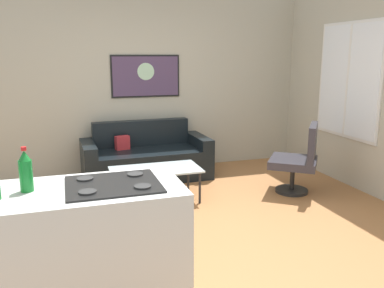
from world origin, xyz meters
TOP-DOWN VIEW (x-y plane):
  - ground at (0.00, 0.00)m, footprint 6.40×6.40m
  - back_wall at (0.00, 2.42)m, footprint 6.40×0.05m
  - right_wall at (2.62, 0.30)m, footprint 0.05×6.40m
  - couch at (-0.01, 1.93)m, footprint 1.83×0.87m
  - coffee_table at (-0.09, 0.94)m, footprint 1.09×0.57m
  - armchair at (1.75, 0.67)m, footprint 0.83×0.83m
  - kitchen_counter at (-1.07, -1.13)m, footprint 1.40×0.68m
  - soda_bottle_2 at (-1.35, -1.09)m, footprint 0.08×0.08m
  - wall_painting at (0.11, 2.38)m, footprint 1.05×0.03m
  - window at (2.59, 0.90)m, footprint 0.03×1.25m

SIDE VIEW (x-z plane):
  - ground at x=0.00m, z-range -0.04..0.00m
  - couch at x=-0.01m, z-range -0.13..0.68m
  - coffee_table at x=-0.09m, z-range 0.18..0.59m
  - armchair at x=1.75m, z-range 0.00..0.91m
  - kitchen_counter at x=-1.07m, z-range -0.01..0.95m
  - soda_bottle_2 at x=-1.35m, z-range 0.92..1.21m
  - back_wall at x=0.00m, z-range 0.00..2.80m
  - right_wall at x=2.62m, z-range 0.00..2.80m
  - window at x=2.59m, z-range 0.65..2.20m
  - wall_painting at x=0.11m, z-range 1.14..1.77m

